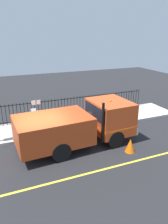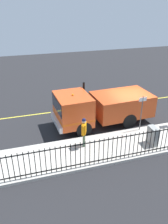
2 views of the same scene
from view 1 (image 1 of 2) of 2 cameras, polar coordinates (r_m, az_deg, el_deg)
ground_plane at (r=11.65m, az=-11.01°, el=-10.21°), size 46.18×46.18×0.00m
sidewalk_slab at (r=14.10m, az=-13.52°, el=-4.51°), size 2.76×20.99×0.14m
lane_marking at (r=9.48m, az=-7.36°, el=-17.80°), size 0.12×18.89×0.01m
work_truck at (r=11.65m, az=-0.18°, el=-2.75°), size 2.77×6.54×2.61m
worker_standing at (r=14.35m, az=2.32°, el=1.29°), size 0.58×0.40×1.71m
iron_fence at (r=14.92m, az=-14.57°, el=0.03°), size 0.04×17.88×1.41m
utility_cabinet at (r=14.35m, az=-12.85°, el=-1.45°), size 0.73×0.37×1.04m
traffic_cone at (r=11.50m, az=12.12°, el=-8.62°), size 0.51×0.51×0.73m
street_sign at (r=12.53m, az=-12.38°, el=-0.29°), size 0.06×0.50×2.24m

